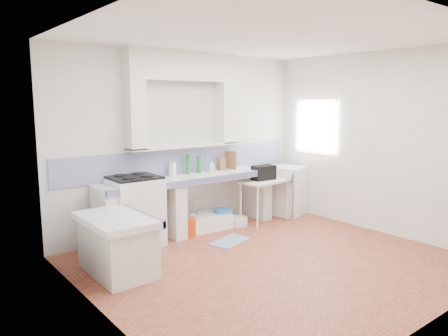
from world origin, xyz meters
TOP-DOWN VIEW (x-y plane):
  - floor at (0.00, 0.00)m, footprint 4.50×4.50m
  - ceiling at (0.00, 0.00)m, footprint 4.50×4.50m
  - wall_back at (0.00, 2.00)m, footprint 4.50×0.00m
  - wall_front at (0.00, -2.00)m, footprint 4.50×0.00m
  - wall_left at (-2.25, 0.00)m, footprint 0.00×4.50m
  - wall_right at (2.25, 0.00)m, footprint 0.00×4.50m
  - alcove_mass at (-0.10, 1.88)m, footprint 1.90×0.25m
  - window_frame at (2.42, 1.20)m, footprint 0.35×0.86m
  - lace_valance at (2.28, 1.20)m, footprint 0.01×0.84m
  - counter_slab at (-0.10, 1.70)m, footprint 3.00×0.60m
  - counter_lip at (-0.10, 1.42)m, footprint 3.00×0.04m
  - counter_pier_left at (-1.50, 1.70)m, footprint 0.20×0.55m
  - counter_pier_mid at (-0.45, 1.70)m, footprint 0.20×0.55m
  - counter_pier_right at (1.30, 1.70)m, footprint 0.20×0.55m
  - peninsula_top at (-1.70, 0.90)m, footprint 0.70×1.10m
  - peninsula_base at (-1.70, 0.90)m, footprint 0.60×1.00m
  - peninsula_lip at (-1.37, 0.90)m, footprint 0.04×1.10m
  - backsplash at (0.00, 1.99)m, footprint 4.27×0.03m
  - stove at (-1.07, 1.71)m, footprint 0.70×0.68m
  - sink at (0.11, 1.71)m, footprint 0.92×0.55m
  - side_table at (1.23, 1.45)m, footprint 0.91×0.56m
  - fridge at (1.90, 1.55)m, footprint 0.70×0.70m
  - bucket_red at (-0.24, 1.60)m, footprint 0.35×0.35m
  - bucket_orange at (0.21, 1.58)m, footprint 0.28×0.28m
  - bucket_blue at (0.47, 1.63)m, footprint 0.42×0.42m
  - basin_white at (0.72, 1.54)m, footprint 0.41×0.41m
  - water_bottle_a at (0.01, 1.85)m, footprint 0.07×0.07m
  - water_bottle_b at (0.13, 1.82)m, footprint 0.08×0.08m
  - black_bag at (1.23, 1.47)m, footprint 0.41×0.25m
  - green_bottle_a at (-0.05, 1.85)m, footprint 0.09×0.09m
  - green_bottle_b at (0.16, 1.85)m, footprint 0.08×0.08m
  - knife_block at (0.62, 1.84)m, footprint 0.12×0.10m
  - cutting_board at (0.82, 1.85)m, footprint 0.09×0.22m
  - paper_towel at (-0.34, 1.85)m, footprint 0.12×0.12m
  - soap_bottle at (0.38, 1.80)m, footprint 0.12×0.12m
  - rug at (0.09, 0.97)m, footprint 0.71×0.53m

SIDE VIEW (x-z plane):
  - floor at x=0.00m, z-range 0.00..0.00m
  - rug at x=0.09m, z-range 0.00..0.01m
  - basin_white at x=0.72m, z-range 0.00..0.13m
  - sink at x=0.11m, z-range 0.00..0.21m
  - bucket_orange at x=0.21m, z-range 0.00..0.23m
  - bucket_red at x=-0.24m, z-range 0.00..0.26m
  - water_bottle_a at x=0.01m, z-range 0.00..0.26m
  - water_bottle_b at x=0.13m, z-range 0.00..0.27m
  - bucket_blue at x=0.47m, z-range 0.00..0.30m
  - peninsula_base at x=-1.70m, z-range 0.00..0.62m
  - side_table at x=1.23m, z-range 0.34..0.38m
  - counter_pier_left at x=-1.50m, z-range 0.00..0.82m
  - counter_pier_mid at x=-0.45m, z-range 0.00..0.82m
  - counter_pier_right at x=1.30m, z-range 0.00..0.82m
  - fridge at x=1.90m, z-range 0.00..0.88m
  - stove at x=-1.07m, z-range 0.00..0.97m
  - peninsula_top at x=-1.70m, z-range 0.62..0.70m
  - peninsula_lip at x=-1.37m, z-range 0.61..0.71m
  - black_bag at x=1.23m, z-range 0.72..0.97m
  - counter_slab at x=-0.10m, z-range 0.82..0.90m
  - counter_lip at x=-0.10m, z-range 0.81..0.91m
  - soap_bottle at x=0.38m, z-range 0.90..1.10m
  - knife_block at x=0.62m, z-range 0.90..1.12m
  - paper_towel at x=-0.34m, z-range 0.90..1.12m
  - green_bottle_b at x=0.16m, z-range 0.90..1.19m
  - cutting_board at x=0.82m, z-range 0.90..1.21m
  - green_bottle_a at x=-0.05m, z-range 0.90..1.22m
  - backsplash at x=0.00m, z-range 0.90..1.30m
  - wall_back at x=0.00m, z-range -0.85..3.65m
  - wall_front at x=0.00m, z-range -0.85..3.65m
  - wall_left at x=-2.25m, z-range -0.85..3.65m
  - wall_right at x=2.25m, z-range -0.85..3.65m
  - window_frame at x=2.42m, z-range 1.07..2.13m
  - lace_valance at x=2.28m, z-range 1.86..2.10m
  - alcove_mass at x=-0.10m, z-range 2.35..2.80m
  - ceiling at x=0.00m, z-range 2.80..2.80m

